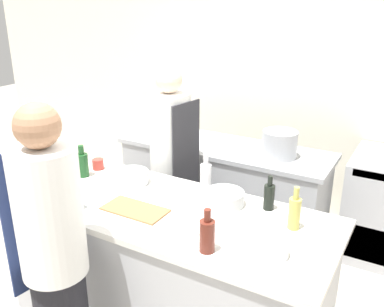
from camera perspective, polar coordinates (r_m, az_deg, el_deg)
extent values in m
cube|color=silver|center=(4.42, 11.74, 9.88)|extent=(8.00, 0.06, 2.80)
cube|color=#A8AAAF|center=(2.99, -3.47, -15.36)|extent=(2.08, 0.84, 0.88)
cube|color=silver|center=(2.74, -3.67, -7.54)|extent=(2.17, 0.87, 0.04)
cube|color=#A8AAAF|center=(3.99, 4.11, -5.45)|extent=(1.83, 0.60, 0.88)
cube|color=#A8AAAF|center=(3.81, 4.29, 0.78)|extent=(1.91, 0.62, 0.04)
cube|color=black|center=(3.88, 24.28, -11.53)|extent=(0.61, 0.01, 0.32)
cylinder|color=white|center=(2.32, -18.55, -7.54)|extent=(0.35, 0.35, 0.70)
cube|color=navy|center=(2.50, -20.61, -8.23)|extent=(0.06, 0.33, 0.82)
sphere|color=#9E7051|center=(2.15, -19.94, 3.49)|extent=(0.23, 0.23, 0.23)
cylinder|color=black|center=(3.73, -2.74, -8.46)|extent=(0.28, 0.28, 0.77)
cylinder|color=white|center=(3.43, -2.95, 2.32)|extent=(0.33, 0.33, 0.70)
cube|color=#2D2D33|center=(3.35, -0.78, 0.11)|extent=(0.07, 0.31, 0.81)
sphere|color=beige|center=(3.31, -3.09, 9.74)|extent=(0.20, 0.20, 0.20)
cylinder|color=#B2A84C|center=(2.53, 13.49, -7.83)|extent=(0.07, 0.07, 0.19)
cylinder|color=#B2A84C|center=(2.47, 13.74, -5.17)|extent=(0.03, 0.03, 0.07)
cylinder|color=silver|center=(2.89, 1.84, -3.33)|extent=(0.07, 0.07, 0.20)
cylinder|color=silver|center=(2.84, 1.88, -0.79)|extent=(0.03, 0.03, 0.08)
cylinder|color=black|center=(2.72, 10.23, -5.77)|extent=(0.07, 0.07, 0.16)
cylinder|color=black|center=(2.67, 10.38, -3.61)|extent=(0.03, 0.03, 0.06)
cylinder|color=#5B2319|center=(2.26, 2.03, -10.97)|extent=(0.08, 0.08, 0.18)
cylinder|color=#5B2319|center=(2.20, 2.07, -8.25)|extent=(0.04, 0.04, 0.07)
cylinder|color=#2D5175|center=(2.77, -15.24, -5.88)|extent=(0.07, 0.07, 0.14)
cylinder|color=#2D5175|center=(2.73, -15.43, -4.05)|extent=(0.03, 0.03, 0.05)
cylinder|color=#19471E|center=(3.24, -14.40, -1.51)|extent=(0.09, 0.09, 0.17)
cylinder|color=#19471E|center=(3.20, -14.59, 0.47)|extent=(0.04, 0.04, 0.07)
cylinder|color=#B7BABC|center=(2.75, 4.30, -5.95)|extent=(0.26, 0.26, 0.09)
cylinder|color=#B7BABC|center=(3.07, -8.13, -3.14)|extent=(0.25, 0.25, 0.09)
cylinder|color=white|center=(2.29, 10.67, -12.49)|extent=(0.17, 0.17, 0.07)
cylinder|color=#B2382D|center=(3.36, -12.43, -1.39)|extent=(0.09, 0.09, 0.08)
cube|color=olive|center=(2.71, -7.61, -7.40)|extent=(0.41, 0.21, 0.01)
cylinder|color=#A8AAAF|center=(3.57, 11.62, 1.24)|extent=(0.28, 0.28, 0.22)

